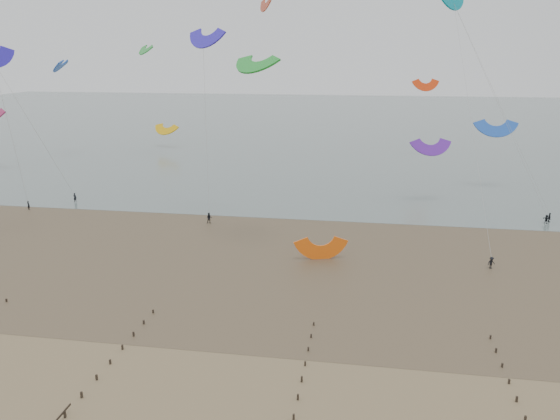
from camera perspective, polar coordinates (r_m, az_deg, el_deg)
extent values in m
plane|color=brown|center=(49.83, -2.74, -18.02)|extent=(500.00, 500.00, 0.00)
plane|color=#475654|center=(242.11, 7.13, 9.29)|extent=(500.00, 500.00, 0.00)
plane|color=#473A28|center=(80.81, 2.36, -4.16)|extent=(500.00, 500.00, 0.00)
ellipsoid|color=slate|center=(73.37, -13.11, -6.75)|extent=(23.60, 14.36, 0.01)
ellipsoid|color=slate|center=(83.22, 10.86, -3.85)|extent=(33.64, 18.32, 0.01)
ellipsoid|color=slate|center=(98.06, -21.15, -1.61)|extent=(26.95, 14.22, 0.01)
cube|color=black|center=(71.93, -26.67, -8.45)|extent=(0.16, 0.16, 0.45)
cube|color=black|center=(49.33, -21.56, -19.27)|extent=(0.16, 0.16, 0.65)
cube|color=black|center=(51.18, -20.02, -17.72)|extent=(0.16, 0.16, 0.62)
cube|color=black|center=(53.10, -18.61, -16.27)|extent=(0.16, 0.16, 0.59)
cube|color=black|center=(55.08, -17.33, -14.91)|extent=(0.16, 0.16, 0.57)
cube|color=black|center=(57.11, -16.14, -13.64)|extent=(0.16, 0.16, 0.54)
cube|color=black|center=(59.19, -15.05, -12.46)|extent=(0.16, 0.16, 0.51)
cube|color=black|center=(61.31, -14.05, -11.35)|extent=(0.16, 0.16, 0.48)
cube|color=black|center=(63.47, -13.12, -10.31)|extent=(0.16, 0.16, 0.45)
cube|color=black|center=(46.07, 1.44, -20.82)|extent=(0.16, 0.16, 0.62)
cube|color=black|center=(48.19, 1.88, -18.98)|extent=(0.16, 0.16, 0.59)
cube|color=black|center=(50.36, 2.29, -17.29)|extent=(0.16, 0.16, 0.57)
cube|color=black|center=(52.58, 2.65, -15.74)|extent=(0.16, 0.16, 0.54)
cube|color=black|center=(54.83, 2.98, -14.32)|extent=(0.16, 0.16, 0.51)
cube|color=black|center=(57.11, 3.28, -13.01)|extent=(0.16, 0.16, 0.48)
cube|color=black|center=(59.42, 3.55, -11.80)|extent=(0.16, 0.16, 0.45)
cube|color=black|center=(49.73, 24.24, -19.33)|extent=(0.16, 0.16, 0.59)
cube|color=black|center=(51.84, 23.50, -17.70)|extent=(0.16, 0.16, 0.57)
cube|color=black|center=(53.99, 22.82, -16.19)|extent=(0.16, 0.16, 0.54)
cube|color=black|center=(56.18, 22.21, -14.80)|extent=(0.16, 0.16, 0.51)
cube|color=black|center=(58.41, 21.64, -13.52)|extent=(0.16, 0.16, 0.48)
cube|color=black|center=(60.67, 21.13, -12.32)|extent=(0.16, 0.16, 0.45)
imported|color=black|center=(111.21, -24.79, 0.44)|extent=(0.72, 0.61, 1.67)
imported|color=black|center=(78.93, 21.21, -5.16)|extent=(1.24, 1.02, 1.66)
imported|color=black|center=(113.62, -20.64, 1.24)|extent=(0.68, 0.46, 1.80)
imported|color=black|center=(104.37, 26.33, -0.70)|extent=(0.42, 0.98, 1.66)
imported|color=black|center=(103.27, 26.08, -0.87)|extent=(1.41, 1.25, 1.55)
imported|color=black|center=(93.65, -7.40, -0.84)|extent=(1.08, 0.95, 1.87)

